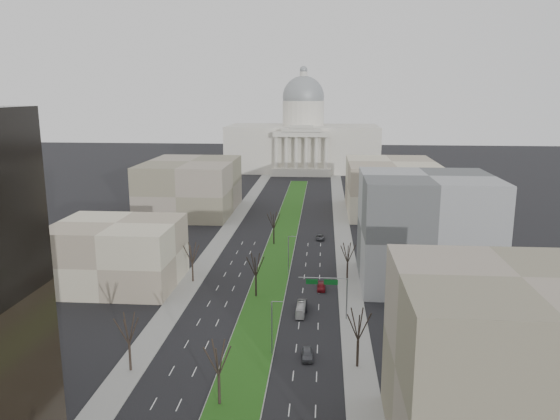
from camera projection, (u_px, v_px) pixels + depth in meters
The scene contains 25 objects.
ground at pixel (281, 244), 151.68m from camera, with size 600.00×600.00×0.00m, color black.
median at pixel (281, 245), 150.67m from camera, with size 8.00×222.03×0.20m.
sidewalk_left at pixel (199, 271), 128.69m from camera, with size 5.00×330.00×0.15m, color gray.
sidewalk_right at pixel (348, 275), 125.92m from camera, with size 5.00×330.00×0.15m, color gray.
capitol at pixel (303, 140), 293.96m from camera, with size 80.00×46.00×55.00m.
building_beige_left at pixel (117, 254), 118.71m from camera, with size 26.00×22.00×14.00m, color tan.
building_tan_right at pixel (512, 370), 61.01m from camera, with size 26.00×24.00×22.00m, color gray.
building_grey_right at pixel (426, 230), 119.17m from camera, with size 28.00×26.00×24.00m, color #585B5D.
building_far_left at pixel (191, 187), 191.51m from camera, with size 30.00×40.00×18.00m, color gray.
building_far_right at pixel (391, 187), 190.85m from camera, with size 30.00×40.00×18.00m, color tan.
tree_left_mid at pixel (128, 328), 81.42m from camera, with size 5.40×5.40×9.72m.
tree_left_far at pixel (192, 252), 120.42m from camera, with size 5.28×5.28×9.50m.
tree_right_mid at pixel (359, 324), 82.56m from camera, with size 5.52×5.52×9.94m.
tree_right_far at pixel (348, 252), 121.66m from camera, with size 5.04×5.04×9.07m.
tree_median_a at pixel (218, 357), 72.42m from camera, with size 5.40×5.40×9.72m.
tree_median_b at pixel (256, 265), 111.39m from camera, with size 5.40×5.40×9.72m.
tree_median_c at pixel (274, 220), 150.36m from camera, with size 5.40×5.40×9.72m.
streetlamp_median_b at pixel (272, 327), 87.04m from camera, with size 1.90×0.20×9.16m.
streetlamp_median_c at pixel (289, 254), 126.01m from camera, with size 1.90×0.20×9.16m.
mast_arm_signs at pixel (332, 288), 100.64m from camera, with size 9.12×0.24×8.09m.
car_grey_near at pixel (307, 354), 86.59m from camera, with size 1.79×4.46×1.52m, color #505258.
car_black at pixel (303, 305), 106.41m from camera, with size 1.78×5.10×1.68m, color black.
car_red at pixel (321, 287), 116.76m from camera, with size 1.78×4.38×1.27m, color maroon.
car_grey_far at pixel (320, 237), 156.67m from camera, with size 2.19×4.75×1.32m, color #45464C.
box_van at pixel (301, 309), 104.04m from camera, with size 1.60×6.83×1.90m, color silver.
Camera 1 is at (11.57, -25.76, 41.45)m, focal length 35.00 mm.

